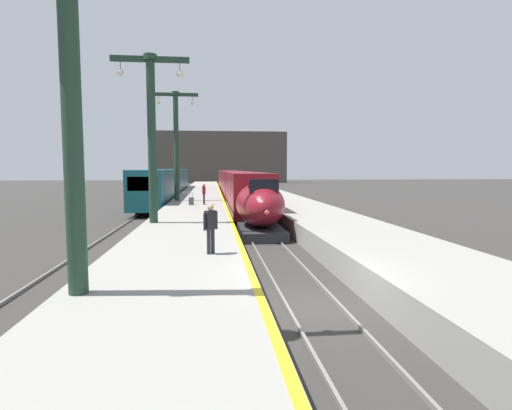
# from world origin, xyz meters

# --- Properties ---
(ground_plane) EXTENTS (260.00, 260.00, 0.00)m
(ground_plane) POSITION_xyz_m (0.00, 0.00, 0.00)
(ground_plane) COLOR #33302D
(platform_left) EXTENTS (4.80, 110.00, 1.05)m
(platform_left) POSITION_xyz_m (-4.05, 24.75, 0.53)
(platform_left) COLOR gray
(platform_left) RESTS_ON ground
(platform_right) EXTENTS (4.80, 110.00, 1.05)m
(platform_right) POSITION_xyz_m (4.05, 24.75, 0.53)
(platform_right) COLOR gray
(platform_right) RESTS_ON ground
(platform_left_safety_stripe) EXTENTS (0.20, 107.80, 0.01)m
(platform_left_safety_stripe) POSITION_xyz_m (-1.77, 24.75, 1.05)
(platform_left_safety_stripe) COLOR yellow
(platform_left_safety_stripe) RESTS_ON platform_left
(rail_main_left) EXTENTS (0.08, 110.00, 0.12)m
(rail_main_left) POSITION_xyz_m (-0.75, 27.50, 0.06)
(rail_main_left) COLOR slate
(rail_main_left) RESTS_ON ground
(rail_main_right) EXTENTS (0.08, 110.00, 0.12)m
(rail_main_right) POSITION_xyz_m (0.75, 27.50, 0.06)
(rail_main_right) COLOR slate
(rail_main_right) RESTS_ON ground
(rail_secondary_left) EXTENTS (0.08, 110.00, 0.12)m
(rail_secondary_left) POSITION_xyz_m (-8.85, 27.50, 0.06)
(rail_secondary_left) COLOR slate
(rail_secondary_left) RESTS_ON ground
(rail_secondary_right) EXTENTS (0.08, 110.00, 0.12)m
(rail_secondary_right) POSITION_xyz_m (-7.35, 27.50, 0.06)
(rail_secondary_right) COLOR slate
(rail_secondary_right) RESTS_ON ground
(highspeed_train_main) EXTENTS (2.92, 56.28, 3.60)m
(highspeed_train_main) POSITION_xyz_m (0.00, 37.09, 1.96)
(highspeed_train_main) COLOR maroon
(highspeed_train_main) RESTS_ON ground
(regional_train_adjacent) EXTENTS (2.85, 36.60, 3.80)m
(regional_train_adjacent) POSITION_xyz_m (-8.10, 39.30, 2.13)
(regional_train_adjacent) COLOR #145660
(regional_train_adjacent) RESTS_ON ground
(station_column_near) EXTENTS (4.00, 0.68, 8.96)m
(station_column_near) POSITION_xyz_m (-5.90, -1.42, 6.46)
(station_column_near) COLOR #1E3828
(station_column_near) RESTS_ON platform_left
(station_column_mid) EXTENTS (4.00, 0.68, 8.73)m
(station_column_mid) POSITION_xyz_m (-5.90, 11.06, 6.33)
(station_column_mid) COLOR #1E3828
(station_column_mid) RESTS_ON platform_left
(station_column_far) EXTENTS (4.00, 0.68, 9.63)m
(station_column_far) POSITION_xyz_m (-5.90, 26.34, 6.81)
(station_column_far) COLOR #1E3828
(station_column_far) RESTS_ON platform_left
(passenger_near_edge) EXTENTS (0.26, 0.57, 1.69)m
(passenger_near_edge) POSITION_xyz_m (-3.42, 21.82, 2.04)
(passenger_near_edge) COLOR #23232D
(passenger_near_edge) RESTS_ON platform_left
(passenger_mid_platform) EXTENTS (0.48, 0.40, 1.69)m
(passenger_mid_platform) POSITION_xyz_m (-2.87, 2.67, 2.04)
(passenger_mid_platform) COLOR #23232D
(passenger_mid_platform) RESTS_ON platform_left
(rolling_suitcase) EXTENTS (0.40, 0.22, 0.98)m
(rolling_suitcase) POSITION_xyz_m (-4.42, 21.57, 1.35)
(rolling_suitcase) COLOR #4C4C51
(rolling_suitcase) RESTS_ON platform_left
(terminus_back_wall) EXTENTS (36.00, 2.00, 14.00)m
(terminus_back_wall) POSITION_xyz_m (0.00, 102.00, 7.00)
(terminus_back_wall) COLOR #4C4742
(terminus_back_wall) RESTS_ON ground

